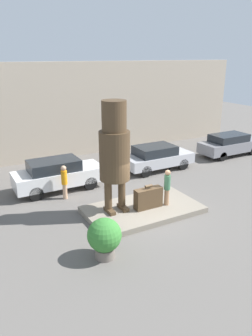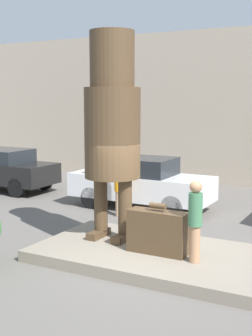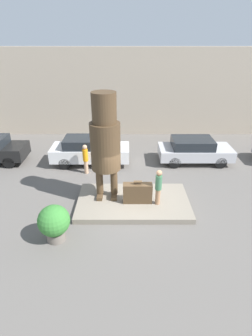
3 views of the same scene
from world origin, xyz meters
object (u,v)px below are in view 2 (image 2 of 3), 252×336
statue_figure (112,120)px  giant_suitcase (158,232)px  worker_hivis (119,186)px  tourist (195,218)px  parked_car_white (140,181)px  parked_car_black (4,168)px

statue_figure → giant_suitcase: statue_figure is taller
statue_figure → worker_hivis: size_ratio=2.79×
tourist → statue_figure: bearing=164.0°
parked_car_white → worker_hivis: worker_hivis is taller
tourist → parked_car_black: bearing=153.2°
statue_figure → parked_car_black: (-7.25, 4.17, -2.18)m
statue_figure → giant_suitcase: 2.76m
parked_car_white → worker_hivis: (-0.06, -1.23, 0.06)m
giant_suitcase → parked_car_white: 5.23m
tourist → worker_hivis: 4.99m
giant_suitcase → parked_car_black: (-8.64, 4.67, 0.14)m
parked_car_black → tourist: bearing=-26.8°
tourist → parked_car_black: tourist is taller
worker_hivis → statue_figure: bearing=-63.6°
tourist → worker_hivis: bearing=137.0°
statue_figure → tourist: 3.03m
tourist → worker_hivis: size_ratio=0.98×
statue_figure → parked_car_white: statue_figure is taller
statue_figure → worker_hivis: statue_figure is taller
giant_suitcase → worker_hivis: worker_hivis is taller
parked_car_white → worker_hivis: bearing=-92.9°
tourist → worker_hivis: (-3.64, 3.39, -0.23)m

